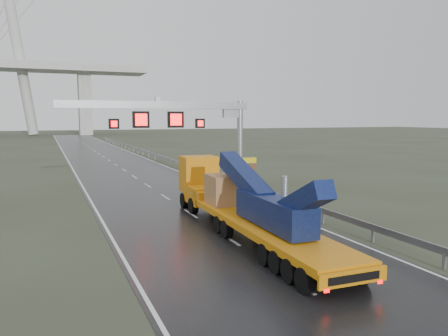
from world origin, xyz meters
name	(u,v)px	position (x,y,z in m)	size (l,w,h in m)	color
ground	(269,265)	(0.00, 0.00, 0.00)	(400.00, 400.00, 0.00)	#323626
road	(116,165)	(0.00, 40.00, 0.01)	(11.00, 200.00, 0.02)	black
guardrail	(187,165)	(6.10, 30.00, 0.70)	(0.20, 140.00, 1.40)	#919499
sign_gantry	(184,121)	(2.10, 17.99, 5.61)	(14.90, 1.20, 7.42)	#9D9E99
heavy_haul_truck	(234,199)	(1.12, 5.97, 1.56)	(2.90, 17.21, 4.03)	#C86D0B
exit_sign_pair	(247,167)	(7.10, 17.00, 1.87)	(1.55, 0.33, 2.67)	gray
striped_barrier	(251,181)	(8.00, 18.09, 0.51)	(0.60, 0.33, 1.02)	red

